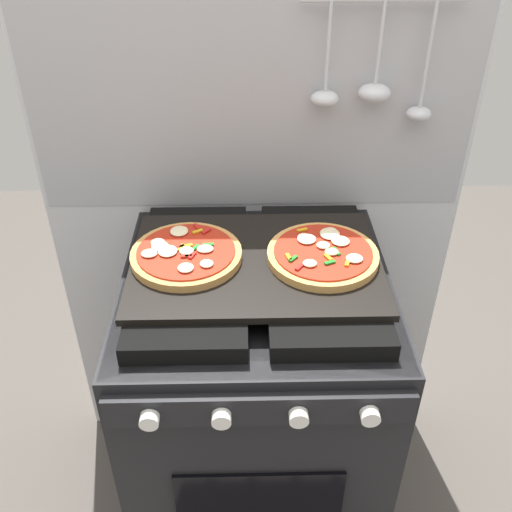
{
  "coord_description": "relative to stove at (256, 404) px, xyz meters",
  "views": [
    {
      "loc": [
        -0.02,
        -1.02,
        1.65
      ],
      "look_at": [
        0.0,
        0.0,
        0.93
      ],
      "focal_mm": 40.76,
      "sensor_mm": 36.0,
      "label": 1
    }
  ],
  "objects": [
    {
      "name": "pizza_right",
      "position": [
        0.14,
        0.01,
        0.48
      ],
      "size": [
        0.24,
        0.24,
        0.03
      ],
      "color": "tan",
      "rests_on": "baking_tray"
    },
    {
      "name": "stove",
      "position": [
        0.0,
        0.0,
        0.0
      ],
      "size": [
        0.6,
        0.64,
        0.9
      ],
      "color": "black",
      "rests_on": "ground_plane"
    },
    {
      "name": "pizza_left",
      "position": [
        -0.15,
        0.01,
        0.48
      ],
      "size": [
        0.24,
        0.24,
        0.03
      ],
      "color": "#C18947",
      "rests_on": "baking_tray"
    },
    {
      "name": "ground_plane",
      "position": [
        0.0,
        0.0,
        -0.45
      ],
      "size": [
        4.0,
        4.0,
        0.0
      ],
      "primitive_type": "plane",
      "color": "#4C4742"
    },
    {
      "name": "baking_tray",
      "position": [
        0.0,
        0.0,
        0.46
      ],
      "size": [
        0.54,
        0.38,
        0.02
      ],
      "primitive_type": "cube",
      "color": "black",
      "rests_on": "stove"
    },
    {
      "name": "kitchen_backsplash",
      "position": [
        0.0,
        0.34,
        0.34
      ],
      "size": [
        1.1,
        0.09,
        1.55
      ],
      "color": "silver",
      "rests_on": "ground_plane"
    }
  ]
}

